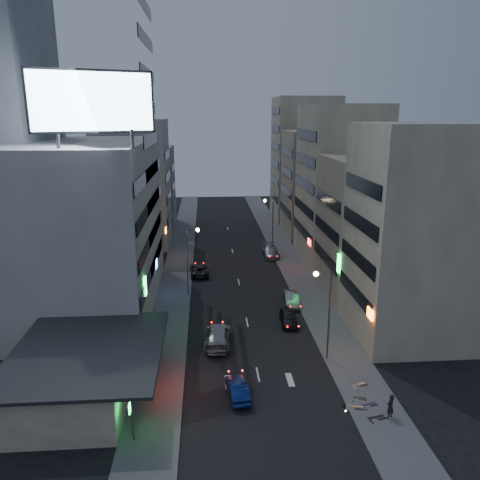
{
  "coord_description": "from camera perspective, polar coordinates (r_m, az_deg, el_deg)",
  "views": [
    {
      "loc": [
        -4.0,
        -30.08,
        20.73
      ],
      "look_at": [
        -0.22,
        20.95,
        6.92
      ],
      "focal_mm": 35.0,
      "sensor_mm": 36.0,
      "label": 1
    }
  ],
  "objects": [
    {
      "name": "person",
      "position": [
        36.15,
        17.85,
        -18.72
      ],
      "size": [
        0.8,
        0.73,
        1.83
      ],
      "primitive_type": "imported",
      "rotation": [
        0.0,
        0.0,
        3.72
      ],
      "color": "black",
      "rests_on": "sidewalk_right"
    },
    {
      "name": "parked_car_right_near",
      "position": [
        48.54,
        5.95,
        -9.35
      ],
      "size": [
        1.85,
        4.19,
        1.4
      ],
      "primitive_type": "imported",
      "rotation": [
        0.0,
        0.0,
        -0.05
      ],
      "color": "#242429",
      "rests_on": "ground"
    },
    {
      "name": "shophouse_near",
      "position": [
        46.07,
        20.25,
        0.69
      ],
      "size": [
        10.0,
        11.0,
        20.0
      ],
      "primitive_type": "cube",
      "color": "beige",
      "rests_on": "ground"
    },
    {
      "name": "road_car_blue",
      "position": [
        37.05,
        -0.31,
        -17.73
      ],
      "size": [
        1.79,
        4.04,
        1.29
      ],
      "primitive_type": "imported",
      "rotation": [
        0.0,
        0.0,
        3.25
      ],
      "color": "navy",
      "rests_on": "ground"
    },
    {
      "name": "street_lamp_right_far",
      "position": [
        72.42,
        3.72,
        2.82
      ],
      "size": [
        1.6,
        0.44,
        8.02
      ],
      "color": "#595B60",
      "rests_on": "sidewalk_right"
    },
    {
      "name": "far_left_b",
      "position": [
        89.87,
        -11.94,
        6.31
      ],
      "size": [
        12.0,
        10.0,
        15.0
      ],
      "primitive_type": "cube",
      "color": "gray",
      "rests_on": "ground"
    },
    {
      "name": "food_court",
      "position": [
        38.45,
        -19.25,
        -15.0
      ],
      "size": [
        11.0,
        13.0,
        3.88
      ],
      "color": "beige",
      "rests_on": "ground"
    },
    {
      "name": "scooter_black_b",
      "position": [
        38.05,
        15.17,
        -17.39
      ],
      "size": [
        0.83,
        1.69,
        0.99
      ],
      "primitive_type": null,
      "rotation": [
        0.0,
        0.0,
        1.38
      ],
      "color": "black",
      "rests_on": "sidewalk_right"
    },
    {
      "name": "scooter_black_a",
      "position": [
        36.51,
        17.07,
        -18.93
      ],
      "size": [
        1.02,
        1.96,
        1.14
      ],
      "primitive_type": null,
      "rotation": [
        0.0,
        0.0,
        1.79
      ],
      "color": "black",
      "rests_on": "sidewalk_right"
    },
    {
      "name": "scooter_silver_b",
      "position": [
        39.81,
        14.94,
        -15.7
      ],
      "size": [
        1.17,
        1.95,
        1.13
      ],
      "primitive_type": null,
      "rotation": [
        0.0,
        0.0,
        1.9
      ],
      "color": "silver",
      "rests_on": "sidewalk_right"
    },
    {
      "name": "sidewalk_left",
      "position": [
        63.66,
        -7.63,
        -3.98
      ],
      "size": [
        4.0,
        120.0,
        0.12
      ],
      "primitive_type": "cube",
      "color": "#4C4C4F",
      "rests_on": "ground"
    },
    {
      "name": "ground",
      "position": [
        36.75,
        2.92,
        -19.26
      ],
      "size": [
        180.0,
        180.0,
        0.0
      ],
      "primitive_type": "plane",
      "color": "black",
      "rests_on": "ground"
    },
    {
      "name": "parked_car_left",
      "position": [
        62.57,
        -4.99,
        -3.63
      ],
      "size": [
        2.56,
        5.14,
        1.4
      ],
      "primitive_type": "imported",
      "rotation": [
        0.0,
        0.0,
        3.19
      ],
      "color": "#232327",
      "rests_on": "ground"
    },
    {
      "name": "shophouse_far",
      "position": [
        68.49,
        11.99,
        6.61
      ],
      "size": [
        10.0,
        14.0,
        22.0
      ],
      "primitive_type": "cube",
      "color": "beige",
      "rests_on": "ground"
    },
    {
      "name": "far_right_b",
      "position": [
        96.58,
        7.84,
        9.78
      ],
      "size": [
        12.0,
        12.0,
        24.0
      ],
      "primitive_type": "cube",
      "color": "beige",
      "rests_on": "ground"
    },
    {
      "name": "road_car_silver",
      "position": [
        44.36,
        -2.71,
        -11.58
      ],
      "size": [
        2.77,
        5.85,
        1.65
      ],
      "primitive_type": "imported",
      "rotation": [
        0.0,
        0.0,
        3.06
      ],
      "color": "#97989F",
      "rests_on": "ground"
    },
    {
      "name": "sidewalk_right",
      "position": [
        64.66,
        6.7,
        -3.65
      ],
      "size": [
        4.0,
        120.0,
        0.12
      ],
      "primitive_type": "cube",
      "color": "#4C4C4F",
      "rests_on": "ground"
    },
    {
      "name": "grey_tower",
      "position": [
        57.58,
        -27.12,
        9.77
      ],
      "size": [
        10.0,
        14.0,
        34.0
      ],
      "primitive_type": "cube",
      "color": "gray",
      "rests_on": "ground"
    },
    {
      "name": "shophouse_mid",
      "position": [
        57.05,
        15.87,
        1.63
      ],
      "size": [
        11.0,
        12.0,
        16.0
      ],
      "primitive_type": "cube",
      "color": "tan",
      "rests_on": "ground"
    },
    {
      "name": "street_lamp_left",
      "position": [
        54.33,
        -6.08,
        -1.41
      ],
      "size": [
        1.6,
        0.44,
        8.02
      ],
      "color": "#595B60",
      "rests_on": "sidewalk_left"
    },
    {
      "name": "billboard",
      "position": [
        41.06,
        -17.56,
        15.73
      ],
      "size": [
        9.52,
        3.75,
        6.2
      ],
      "rotation": [
        0.0,
        0.0,
        0.35
      ],
      "color": "#595B60",
      "rests_on": "white_building"
    },
    {
      "name": "scooter_silver_a",
      "position": [
        36.99,
        14.85,
        -18.29
      ],
      "size": [
        0.99,
        1.92,
        1.12
      ],
      "primitive_type": null,
      "rotation": [
        0.0,
        0.0,
        1.35
      ],
      "color": "#B3B7BB",
      "rests_on": "sidewalk_right"
    },
    {
      "name": "parked_car_right_far",
      "position": [
        70.35,
        3.78,
        -1.4
      ],
      "size": [
        2.23,
        5.41,
        1.57
      ],
      "primitive_type": "imported",
      "rotation": [
        0.0,
        0.0,
        -0.01
      ],
      "color": "gray",
      "rests_on": "ground"
    },
    {
      "name": "far_left_a",
      "position": [
        76.71,
        -12.91,
        6.68
      ],
      "size": [
        11.0,
        10.0,
        20.0
      ],
      "primitive_type": "cube",
      "color": "#B0B0AB",
      "rests_on": "ground"
    },
    {
      "name": "scooter_blue",
      "position": [
        37.71,
        16.13,
        -17.7
      ],
      "size": [
        1.04,
        1.89,
        1.1
      ],
      "primitive_type": null,
      "rotation": [
        0.0,
        0.0,
        1.83
      ],
      "color": "navy",
      "rests_on": "sidewalk_right"
    },
    {
      "name": "white_building",
      "position": [
        53.05,
        -18.32,
        1.55
      ],
      "size": [
        14.0,
        24.0,
        18.0
      ],
      "primitive_type": "cube",
      "color": "#B0B0AB",
      "rests_on": "ground"
    },
    {
      "name": "far_right_a",
      "position": [
        83.25,
        9.42,
        6.8
      ],
      "size": [
        11.0,
        12.0,
        18.0
      ],
      "primitive_type": "cube",
      "color": "tan",
      "rests_on": "ground"
    },
    {
      "name": "street_lamp_right_near",
      "position": [
        40.45,
        10.36,
        -7.48
      ],
      "size": [
        1.6,
        0.44,
        8.02
      ],
      "color": "#595B60",
      "rests_on": "sidewalk_right"
    },
    {
      "name": "parked_car_right_mid",
      "position": [
        53.07,
        6.27,
        -7.16
      ],
      "size": [
        1.75,
        4.36,
        1.41
      ],
      "primitive_type": "imported",
      "rotation": [
        0.0,
        0.0,
        -0.06
      ],
      "color": "gray",
      "rests_on": "ground"
    }
  ]
}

